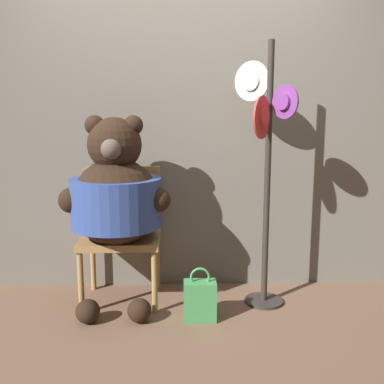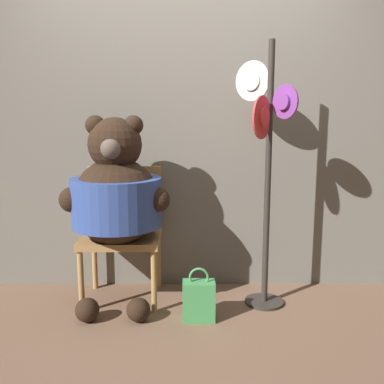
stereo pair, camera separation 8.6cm
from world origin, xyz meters
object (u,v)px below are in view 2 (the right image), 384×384
(chair, at_px, (123,226))
(hat_display_rack, at_px, (266,162))
(handbag_on_ground, at_px, (199,300))
(teddy_bear, at_px, (116,196))

(chair, xyz_separation_m, hat_display_rack, (1.02, -0.18, 0.50))
(chair, distance_m, handbag_on_ground, 0.80)
(hat_display_rack, height_order, handbag_on_ground, hat_display_rack)
(teddy_bear, bearing_deg, hat_display_rack, -0.79)
(chair, height_order, hat_display_rack, hat_display_rack)
(chair, relative_size, teddy_bear, 0.72)
(chair, bearing_deg, hat_display_rack, -9.98)
(teddy_bear, xyz_separation_m, hat_display_rack, (1.03, -0.01, 0.24))
(handbag_on_ground, bearing_deg, teddy_bear, 156.34)
(teddy_bear, relative_size, hat_display_rack, 0.73)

